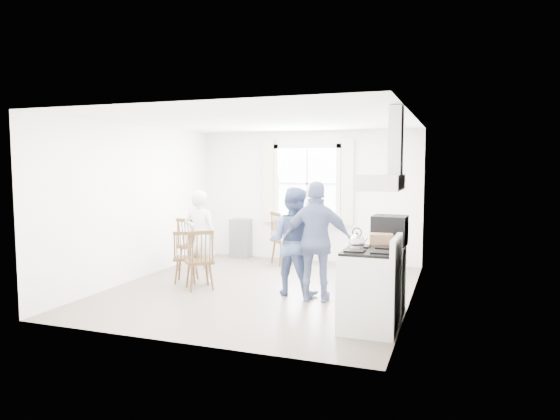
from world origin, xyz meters
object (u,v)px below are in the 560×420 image
object	(u,v)px
stereo_stack	(390,230)
person_mid	(293,241)
person_left	(200,237)
windsor_chair_c	(201,253)
gas_stove	(370,289)
windsor_chair_b	(188,239)
windsor_chair_a	(185,251)
person_right	(317,242)
low_cabinet	(384,279)

from	to	relation	value
stereo_stack	person_mid	xyz separation A→B (m)	(-1.47, 0.48, -0.29)
stereo_stack	person_left	xyz separation A→B (m)	(-3.11, 0.64, -0.33)
windsor_chair_c	person_left	xyz separation A→B (m)	(-0.24, 0.42, 0.19)
gas_stove	windsor_chair_c	size ratio (longest dim) A/B	1.19
person_mid	windsor_chair_b	bearing A→B (deg)	-15.12
windsor_chair_a	windsor_chair_c	world-z (taller)	windsor_chair_c
gas_stove	windsor_chair_b	distance (m)	4.17
windsor_chair_a	gas_stove	bearing A→B (deg)	-21.41
gas_stove	windsor_chair_a	xyz separation A→B (m)	(-3.21, 1.26, 0.05)
windsor_chair_b	stereo_stack	bearing A→B (deg)	-19.58
windsor_chair_b	person_right	size ratio (longest dim) A/B	0.57
person_left	person_right	distance (m)	2.11
stereo_stack	windsor_chair_c	size ratio (longest dim) A/B	0.47
stereo_stack	low_cabinet	bearing A→B (deg)	-146.43
low_cabinet	person_mid	size ratio (longest dim) A/B	0.56
gas_stove	stereo_stack	distance (m)	0.96
windsor_chair_a	person_right	xyz separation A→B (m)	(2.30, -0.28, 0.32)
person_right	windsor_chair_a	bearing A→B (deg)	-14.52
windsor_chair_c	person_right	xyz separation A→B (m)	(1.84, 0.03, 0.28)
stereo_stack	gas_stove	bearing A→B (deg)	-99.21
windsor_chair_a	person_mid	xyz separation A→B (m)	(1.87, -0.05, 0.27)
person_mid	gas_stove	bearing A→B (deg)	143.42
stereo_stack	windsor_chair_b	distance (m)	4.00
windsor_chair_c	person_right	size ratio (longest dim) A/B	0.55
low_cabinet	person_left	size ratio (longest dim) A/B	0.59
windsor_chair_a	person_right	bearing A→B (deg)	-6.97
windsor_chair_b	person_mid	size ratio (longest dim) A/B	0.61
windsor_chair_b	person_left	distance (m)	0.95
person_left	stereo_stack	bearing A→B (deg)	165.69
low_cabinet	windsor_chair_c	xyz separation A→B (m)	(-2.83, 0.25, 0.13)
windsor_chair_a	person_mid	distance (m)	1.89
gas_stove	windsor_chair_c	xyz separation A→B (m)	(-2.76, 0.95, 0.09)
gas_stove	person_right	world-z (taller)	person_right
windsor_chair_c	person_left	distance (m)	0.52
gas_stove	low_cabinet	distance (m)	0.70
low_cabinet	person_right	size ratio (longest dim) A/B	0.53
stereo_stack	person_right	bearing A→B (deg)	166.59
person_left	person_mid	bearing A→B (deg)	171.80
windsor_chair_c	person_right	distance (m)	1.86
person_right	gas_stove	bearing A→B (deg)	125.59
windsor_chair_b	windsor_chair_c	bearing A→B (deg)	-52.24
stereo_stack	person_left	world-z (taller)	person_left
person_left	person_right	xyz separation A→B (m)	(2.08, -0.39, 0.09)
windsor_chair_a	person_right	size ratio (longest dim) A/B	0.51
windsor_chair_a	windsor_chair_b	size ratio (longest dim) A/B	0.89
person_right	windsor_chair_b	bearing A→B (deg)	-29.38
stereo_stack	windsor_chair_a	world-z (taller)	stereo_stack
person_mid	low_cabinet	bearing A→B (deg)	165.53
person_mid	stereo_stack	bearing A→B (deg)	167.29
windsor_chair_a	windsor_chair_c	xyz separation A→B (m)	(0.46, -0.31, 0.05)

